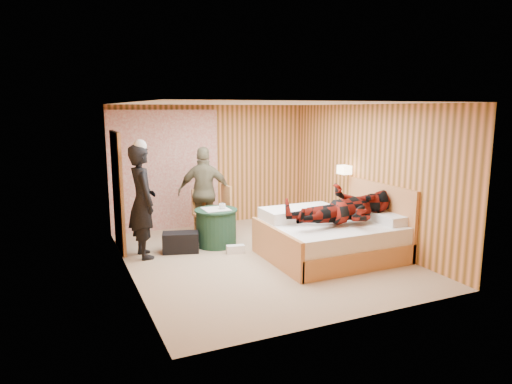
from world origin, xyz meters
name	(u,v)px	position (x,y,z in m)	size (l,w,h in m)	color
floor	(261,257)	(0.00, 0.00, 0.00)	(4.20, 5.00, 0.01)	tan
ceiling	(261,103)	(0.00, 0.00, 2.50)	(4.20, 5.00, 0.01)	white
wall_back	(211,165)	(0.00, 2.50, 1.25)	(4.20, 0.02, 2.50)	#EA915A
wall_left	(127,192)	(-2.10, 0.00, 1.25)	(0.02, 5.00, 2.50)	#EA915A
wall_right	(367,175)	(2.10, 0.00, 1.25)	(0.02, 5.00, 2.50)	#EA915A
curtain	(165,171)	(-1.00, 2.43, 1.20)	(2.20, 0.08, 2.40)	beige
doorway	(117,191)	(-2.06, 1.40, 1.02)	(0.06, 0.90, 2.05)	black
wall_lamp	(344,170)	(1.92, 0.45, 1.30)	(0.26, 0.24, 0.16)	gold
bed	(333,236)	(1.12, -0.44, 0.34)	(2.15, 1.70, 1.17)	tan
nightstand	(352,228)	(1.88, 0.10, 0.26)	(0.39, 0.52, 0.50)	tan
round_table	(216,227)	(-0.45, 0.92, 0.34)	(0.76, 0.76, 0.67)	#1C3E2B
chair_far	(205,209)	(-0.47, 1.53, 0.54)	(0.50, 0.50, 0.93)	tan
chair_near	(221,207)	(-0.19, 1.39, 0.58)	(0.46, 0.46, 1.00)	tan
duffel_bag	(181,242)	(-1.14, 0.81, 0.17)	(0.61, 0.32, 0.34)	black
sneaker_left	(195,245)	(-0.84, 0.93, 0.06)	(0.26, 0.11, 0.12)	silver
sneaker_right	(236,249)	(-0.30, 0.37, 0.07)	(0.31, 0.12, 0.14)	silver
woman_standing	(142,202)	(-1.75, 0.82, 0.93)	(0.68, 0.45, 1.86)	black
man_at_table	(205,192)	(-0.45, 1.56, 0.86)	(1.01, 0.42, 1.72)	brown
man_on_bed	(344,199)	(1.15, -0.67, 1.01)	(1.77, 0.67, 0.86)	#651109
book_lower	(354,215)	(1.88, 0.05, 0.52)	(0.17, 0.22, 0.02)	silver
book_upper	(354,214)	(1.88, 0.05, 0.54)	(0.16, 0.22, 0.02)	silver
cup_nightstand	(348,211)	(1.88, 0.23, 0.55)	(0.10, 0.10, 0.09)	silver
cup_table	(222,206)	(-0.35, 0.87, 0.72)	(0.12, 0.12, 0.10)	silver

